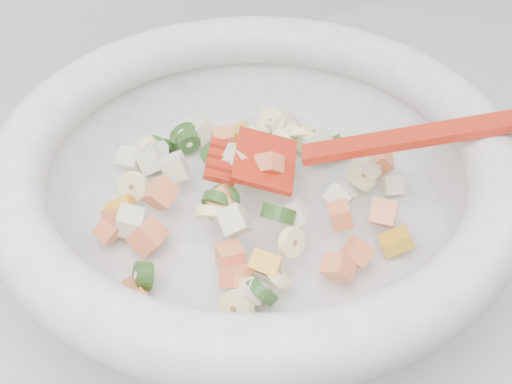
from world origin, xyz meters
TOP-DOWN VIEW (x-y plane):
  - mixing_bowl at (-0.04, 1.42)m, footprint 0.43×0.43m

SIDE VIEW (x-z plane):
  - mixing_bowl at x=-0.04m, z-range 0.90..1.03m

